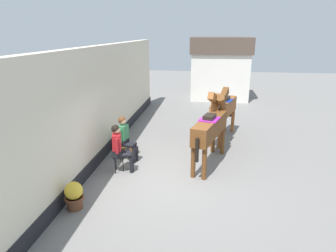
{
  "coord_description": "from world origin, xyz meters",
  "views": [
    {
      "loc": [
        0.76,
        -7.36,
        3.79
      ],
      "look_at": [
        -0.4,
        1.2,
        1.05
      ],
      "focal_mm": 31.87,
      "sensor_mm": 36.0,
      "label": 1
    }
  ],
  "objects_px": {
    "seated_visitor_near": "(119,146)",
    "satchel_bag": "(134,149)",
    "saddled_horse_far": "(223,109)",
    "flower_planter_near": "(74,195)",
    "seated_visitor_far": "(125,136)",
    "flower_planter_far": "(120,140)",
    "saddled_horse_near": "(211,126)"
  },
  "relations": [
    {
      "from": "saddled_horse_far",
      "to": "flower_planter_far",
      "type": "height_order",
      "value": "saddled_horse_far"
    },
    {
      "from": "flower_planter_near",
      "to": "saddled_horse_near",
      "type": "bearing_deg",
      "value": 43.75
    },
    {
      "from": "saddled_horse_near",
      "to": "satchel_bag",
      "type": "height_order",
      "value": "saddled_horse_near"
    },
    {
      "from": "seated_visitor_near",
      "to": "flower_planter_near",
      "type": "relative_size",
      "value": 2.17
    },
    {
      "from": "flower_planter_far",
      "to": "seated_visitor_near",
      "type": "bearing_deg",
      "value": -73.13
    },
    {
      "from": "saddled_horse_near",
      "to": "saddled_horse_far",
      "type": "distance_m",
      "value": 2.13
    },
    {
      "from": "flower_planter_near",
      "to": "seated_visitor_far",
      "type": "bearing_deg",
      "value": 80.95
    },
    {
      "from": "seated_visitor_far",
      "to": "satchel_bag",
      "type": "xyz_separation_m",
      "value": [
        0.09,
        0.66,
        -0.68
      ]
    },
    {
      "from": "seated_visitor_far",
      "to": "saddled_horse_far",
      "type": "distance_m",
      "value": 3.74
    },
    {
      "from": "saddled_horse_near",
      "to": "flower_planter_far",
      "type": "xyz_separation_m",
      "value": [
        -3.0,
        0.67,
        -0.82
      ]
    },
    {
      "from": "saddled_horse_near",
      "to": "flower_planter_far",
      "type": "height_order",
      "value": "saddled_horse_near"
    },
    {
      "from": "saddled_horse_near",
      "to": "flower_planter_near",
      "type": "distance_m",
      "value": 4.23
    },
    {
      "from": "flower_planter_near",
      "to": "satchel_bag",
      "type": "relative_size",
      "value": 2.29
    },
    {
      "from": "saddled_horse_far",
      "to": "flower_planter_far",
      "type": "bearing_deg",
      "value": -157.31
    },
    {
      "from": "saddled_horse_far",
      "to": "saddled_horse_near",
      "type": "bearing_deg",
      "value": -101.14
    },
    {
      "from": "seated_visitor_near",
      "to": "saddled_horse_near",
      "type": "xyz_separation_m",
      "value": [
        2.51,
        0.95,
        0.38
      ]
    },
    {
      "from": "flower_planter_near",
      "to": "satchel_bag",
      "type": "bearing_deg",
      "value": 81.25
    },
    {
      "from": "seated_visitor_near",
      "to": "seated_visitor_far",
      "type": "xyz_separation_m",
      "value": [
        -0.06,
        0.8,
        0.0
      ]
    },
    {
      "from": "saddled_horse_near",
      "to": "saddled_horse_far",
      "type": "relative_size",
      "value": 1.0
    },
    {
      "from": "seated_visitor_near",
      "to": "satchel_bag",
      "type": "bearing_deg",
      "value": 88.78
    },
    {
      "from": "seated_visitor_near",
      "to": "satchel_bag",
      "type": "xyz_separation_m",
      "value": [
        0.03,
        1.46,
        -0.68
      ]
    },
    {
      "from": "seated_visitor_near",
      "to": "saddled_horse_near",
      "type": "height_order",
      "value": "saddled_horse_near"
    },
    {
      "from": "flower_planter_far",
      "to": "satchel_bag",
      "type": "bearing_deg",
      "value": -16.78
    },
    {
      "from": "seated_visitor_near",
      "to": "flower_planter_near",
      "type": "xyz_separation_m",
      "value": [
        -0.49,
        -1.92,
        -0.44
      ]
    },
    {
      "from": "seated_visitor_far",
      "to": "satchel_bag",
      "type": "bearing_deg",
      "value": 82.53
    },
    {
      "from": "saddled_horse_far",
      "to": "flower_planter_near",
      "type": "xyz_separation_m",
      "value": [
        -3.41,
        -4.96,
        -0.82
      ]
    },
    {
      "from": "seated_visitor_near",
      "to": "flower_planter_far",
      "type": "xyz_separation_m",
      "value": [
        -0.49,
        1.61,
        -0.44
      ]
    },
    {
      "from": "saddled_horse_near",
      "to": "saddled_horse_far",
      "type": "height_order",
      "value": "same"
    },
    {
      "from": "flower_planter_near",
      "to": "flower_planter_far",
      "type": "bearing_deg",
      "value": 90.0
    },
    {
      "from": "seated_visitor_far",
      "to": "flower_planter_near",
      "type": "bearing_deg",
      "value": -99.05
    },
    {
      "from": "seated_visitor_near",
      "to": "saddled_horse_far",
      "type": "height_order",
      "value": "saddled_horse_far"
    },
    {
      "from": "saddled_horse_near",
      "to": "flower_planter_far",
      "type": "bearing_deg",
      "value": 167.45
    }
  ]
}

